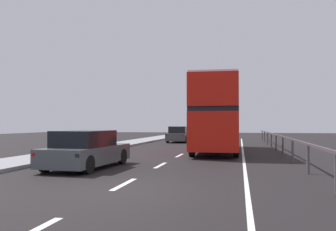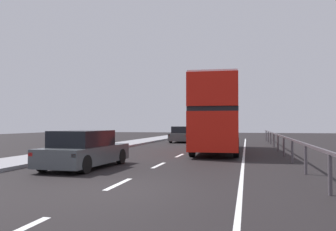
{
  "view_description": "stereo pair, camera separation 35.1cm",
  "coord_description": "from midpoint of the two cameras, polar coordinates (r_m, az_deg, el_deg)",
  "views": [
    {
      "loc": [
        3.17,
        -8.68,
        1.68
      ],
      "look_at": [
        -0.44,
        8.79,
        2.12
      ],
      "focal_mm": 37.14,
      "sensor_mm": 36.0,
      "label": 1
    },
    {
      "loc": [
        3.52,
        -8.61,
        1.68
      ],
      "look_at": [
        -0.44,
        8.79,
        2.12
      ],
      "focal_mm": 37.14,
      "sensor_mm": 36.0,
      "label": 2
    }
  ],
  "objects": [
    {
      "name": "double_decker_bus_red",
      "position": [
        21.58,
        8.5,
        0.2
      ],
      "size": [
        2.84,
        10.53,
        4.27
      ],
      "rotation": [
        0.0,
        0.0,
        0.04
      ],
      "color": "red",
      "rests_on": "ground"
    },
    {
      "name": "ground_plane",
      "position": [
        9.43,
        -8.38,
        -11.99
      ],
      "size": [
        73.46,
        120.0,
        0.1
      ],
      "primitive_type": "cube",
      "color": "black"
    },
    {
      "name": "lane_paint_markings",
      "position": [
        17.19,
        8.78,
        -7.0
      ],
      "size": [
        3.49,
        46.0,
        0.01
      ],
      "color": "silver",
      "rests_on": "ground"
    },
    {
      "name": "hatchback_car_near",
      "position": [
        13.74,
        -12.83,
        -5.54
      ],
      "size": [
        2.04,
        4.48,
        1.43
      ],
      "rotation": [
        0.0,
        0.0,
        -0.05
      ],
      "color": "#43484C",
      "rests_on": "ground"
    },
    {
      "name": "sedan_car_ahead",
      "position": [
        32.28,
        2.73,
        -3.16
      ],
      "size": [
        1.88,
        4.47,
        1.46
      ],
      "rotation": [
        0.0,
        0.0,
        -0.02
      ],
      "color": "#46494A",
      "rests_on": "ground"
    },
    {
      "name": "bridge_side_railing",
      "position": [
        17.78,
        19.57,
        -4.02
      ],
      "size": [
        0.1,
        42.0,
        1.04
      ],
      "color": "#50494F",
      "rests_on": "ground"
    }
  ]
}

